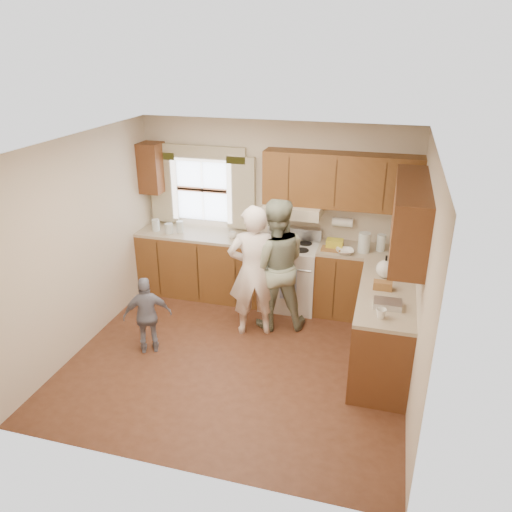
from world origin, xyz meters
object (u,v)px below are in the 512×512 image
(stove, at_px, (290,275))
(child, at_px, (148,315))
(woman_right, at_px, (275,265))
(woman_left, at_px, (253,271))

(stove, xyz_separation_m, child, (-1.37, -1.57, 0.01))
(woman_right, bearing_deg, child, 19.94)
(stove, relative_size, woman_right, 0.62)
(woman_left, distance_m, woman_right, 0.32)
(stove, height_order, woman_left, woman_left)
(woman_right, bearing_deg, woman_left, 29.03)
(stove, relative_size, woman_left, 0.63)
(stove, bearing_deg, woman_right, -97.84)
(stove, distance_m, woman_left, 0.95)
(stove, relative_size, child, 1.11)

